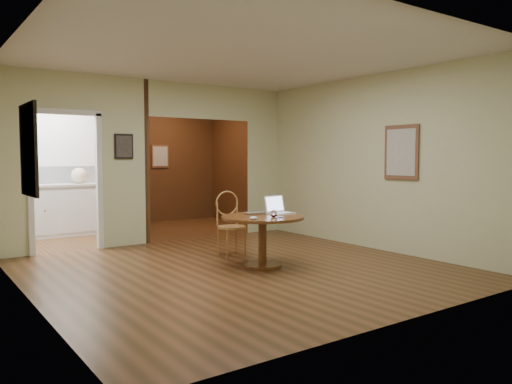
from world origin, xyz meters
TOP-DOWN VIEW (x-y plane):
  - floor at (0.00, 0.00)m, footprint 5.00×5.00m
  - room_shell at (-0.47, 3.10)m, footprint 5.20×7.50m
  - dining_table at (0.29, -0.05)m, footprint 1.07×1.07m
  - chair at (0.35, 0.83)m, footprint 0.43×0.43m
  - open_laptop at (0.63, 0.06)m, footprint 0.36×0.33m
  - closed_laptop at (0.37, 0.12)m, footprint 0.39×0.28m
  - mouse at (-0.03, -0.32)m, footprint 0.11×0.06m
  - wine_glass at (0.32, -0.26)m, footprint 0.08×0.08m
  - pen at (0.35, -0.34)m, footprint 0.14×0.03m
  - kitchen_cabinet at (-1.35, 4.20)m, footprint 2.06×0.60m
  - grocery_bag at (-0.82, 4.20)m, footprint 0.35×0.33m

SIDE VIEW (x-z plane):
  - floor at x=0.00m, z-range 0.00..0.00m
  - kitchen_cabinet at x=-1.35m, z-range 0.00..0.94m
  - dining_table at x=0.29m, z-range 0.16..0.83m
  - chair at x=0.35m, z-range 0.05..0.99m
  - pen at x=0.35m, z-range 0.67..0.68m
  - closed_laptop at x=0.37m, z-range 0.67..0.70m
  - mouse at x=-0.03m, z-range 0.67..0.71m
  - wine_glass at x=0.32m, z-range 0.67..0.76m
  - open_laptop at x=0.63m, z-range 0.61..0.85m
  - grocery_bag at x=-0.82m, z-range 0.94..1.23m
  - room_shell at x=-0.47m, z-range -1.21..3.79m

